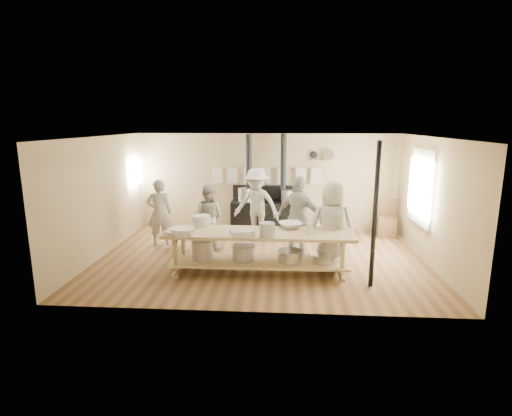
% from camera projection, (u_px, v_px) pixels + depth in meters
% --- Properties ---
extents(ground, '(7.00, 7.00, 0.00)m').
position_uv_depth(ground, '(261.00, 258.00, 8.66)').
color(ground, brown).
rests_on(ground, ground).
extents(room_shell, '(7.00, 7.00, 7.00)m').
position_uv_depth(room_shell, '(261.00, 184.00, 8.31)').
color(room_shell, tan).
rests_on(room_shell, ground).
extents(window_right, '(0.09, 1.50, 1.65)m').
position_uv_depth(window_right, '(422.00, 187.00, 8.69)').
color(window_right, beige).
rests_on(window_right, ground).
extents(left_opening, '(0.00, 0.90, 0.90)m').
position_uv_depth(left_opening, '(135.00, 172.00, 10.50)').
color(left_opening, white).
rests_on(left_opening, ground).
extents(stove, '(1.90, 0.75, 2.60)m').
position_uv_depth(stove, '(265.00, 213.00, 10.61)').
color(stove, black).
rests_on(stove, ground).
extents(towel_rail, '(3.00, 0.04, 0.47)m').
position_uv_depth(towel_rail, '(266.00, 173.00, 10.67)').
color(towel_rail, tan).
rests_on(towel_rail, ground).
extents(back_wall_shelf, '(0.63, 0.14, 0.32)m').
position_uv_depth(back_wall_shelf, '(322.00, 157.00, 10.51)').
color(back_wall_shelf, tan).
rests_on(back_wall_shelf, ground).
extents(prep_table, '(3.60, 0.90, 0.85)m').
position_uv_depth(prep_table, '(258.00, 248.00, 7.67)').
color(prep_table, tan).
rests_on(prep_table, ground).
extents(support_post, '(0.08, 0.08, 2.60)m').
position_uv_depth(support_post, '(375.00, 216.00, 6.93)').
color(support_post, black).
rests_on(support_post, ground).
extents(cook_far_left, '(0.67, 0.54, 1.59)m').
position_uv_depth(cook_far_left, '(159.00, 213.00, 9.42)').
color(cook_far_left, '#A19E8E').
rests_on(cook_far_left, ground).
extents(cook_left, '(0.87, 0.76, 1.52)m').
position_uv_depth(cook_left, '(208.00, 217.00, 9.18)').
color(cook_left, '#A19E8E').
rests_on(cook_left, ground).
extents(cook_center, '(0.88, 0.58, 1.79)m').
position_uv_depth(cook_center, '(332.00, 226.00, 7.85)').
color(cook_center, '#A19E8E').
rests_on(cook_center, ground).
extents(cook_right, '(1.14, 0.89, 1.80)m').
position_uv_depth(cook_right, '(299.00, 218.00, 8.47)').
color(cook_right, '#A19E8E').
rests_on(cook_right, ground).
extents(cook_by_window, '(1.32, 1.00, 1.81)m').
position_uv_depth(cook_by_window, '(257.00, 205.00, 9.79)').
color(cook_by_window, '#A19E8E').
rests_on(cook_by_window, ground).
extents(chair, '(0.53, 0.53, 0.95)m').
position_uv_depth(chair, '(387.00, 225.00, 10.31)').
color(chair, brown).
rests_on(chair, ground).
extents(bowl_white_a, '(0.44, 0.44, 0.08)m').
position_uv_depth(bowl_white_a, '(174.00, 233.00, 7.37)').
color(bowl_white_a, white).
rests_on(bowl_white_a, prep_table).
extents(bowl_steel_a, '(0.40, 0.40, 0.09)m').
position_uv_depth(bowl_steel_a, '(267.00, 225.00, 7.90)').
color(bowl_steel_a, silver).
rests_on(bowl_steel_a, prep_table).
extents(bowl_white_b, '(0.58, 0.58, 0.11)m').
position_uv_depth(bowl_white_b, '(290.00, 225.00, 7.87)').
color(bowl_white_b, white).
rests_on(bowl_white_b, prep_table).
extents(bowl_steel_b, '(0.29, 0.29, 0.09)m').
position_uv_depth(bowl_steel_b, '(339.00, 226.00, 7.81)').
color(bowl_steel_b, silver).
rests_on(bowl_steel_b, prep_table).
extents(roasting_pan, '(0.49, 0.41, 0.09)m').
position_uv_depth(roasting_pan, '(242.00, 233.00, 7.36)').
color(roasting_pan, '#B2B2B7').
rests_on(roasting_pan, prep_table).
extents(mixing_bowl_large, '(0.51, 0.51, 0.14)m').
position_uv_depth(mixing_bowl_large, '(183.00, 232.00, 7.35)').
color(mixing_bowl_large, silver).
rests_on(mixing_bowl_large, prep_table).
extents(bucket_galv, '(0.36, 0.36, 0.26)m').
position_uv_depth(bucket_galv, '(267.00, 230.00, 7.24)').
color(bucket_galv, gray).
rests_on(bucket_galv, prep_table).
extents(deep_bowl_enamel, '(0.43, 0.43, 0.22)m').
position_uv_depth(deep_bowl_enamel, '(202.00, 221.00, 7.97)').
color(deep_bowl_enamel, white).
rests_on(deep_bowl_enamel, prep_table).
extents(pitcher, '(0.16, 0.16, 0.20)m').
position_uv_depth(pitcher, '(310.00, 229.00, 7.44)').
color(pitcher, white).
rests_on(pitcher, prep_table).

